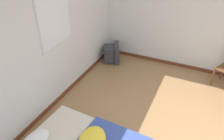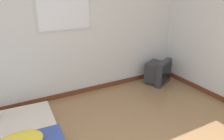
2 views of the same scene
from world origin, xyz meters
name	(u,v)px [view 2 (image 2 of 2)]	position (x,y,z in m)	size (l,w,h in m)	color
wall_back	(32,28)	(0.01, 2.75, 1.29)	(7.98, 0.08, 2.60)	silver
crt_tv	(158,72)	(2.31, 2.39, 0.24)	(0.61, 0.57, 0.50)	#333338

